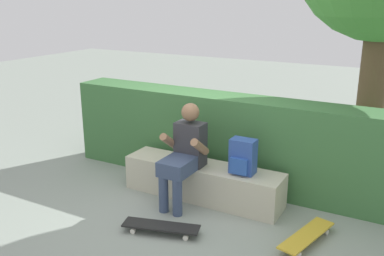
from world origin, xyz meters
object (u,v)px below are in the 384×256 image
bench_main (203,181)px  backpack_on_bench (243,157)px  skateboard_near_person (161,226)px  person_skater (184,152)px  skateboard_beside_bench (307,236)px

bench_main → backpack_on_bench: size_ratio=4.89×
skateboard_near_person → bench_main: bearing=90.6°
bench_main → skateboard_near_person: bearing=-89.4°
bench_main → backpack_on_bench: bearing=-1.1°
bench_main → skateboard_near_person: bench_main is taller
person_skater → skateboard_near_person: bearing=-79.2°
skateboard_near_person → backpack_on_bench: size_ratio=2.06×
skateboard_beside_bench → backpack_on_bench: backpack_on_bench is taller
skateboard_beside_bench → backpack_on_bench: bearing=155.9°
bench_main → person_skater: (-0.13, -0.21, 0.42)m
bench_main → skateboard_beside_bench: (1.37, -0.39, -0.14)m
bench_main → backpack_on_bench: 0.65m
bench_main → person_skater: 0.48m
skateboard_near_person → backpack_on_bench: 1.19m
person_skater → backpack_on_bench: 0.67m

